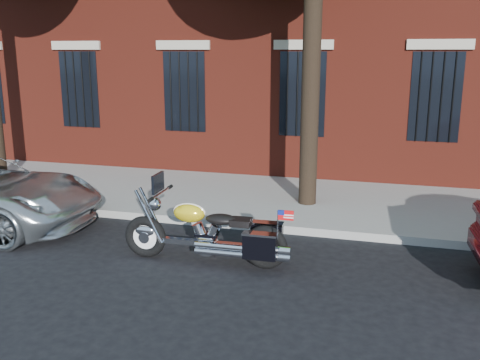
# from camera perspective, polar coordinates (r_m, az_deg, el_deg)

# --- Properties ---
(ground) EXTENTS (120.00, 120.00, 0.00)m
(ground) POSITION_cam_1_polar(r_m,az_deg,el_deg) (8.59, 0.88, -8.35)
(ground) COLOR black
(ground) RESTS_ON ground
(curb) EXTENTS (40.00, 0.16, 0.15)m
(curb) POSITION_cam_1_polar(r_m,az_deg,el_deg) (9.82, 2.93, -5.03)
(curb) COLOR gray
(curb) RESTS_ON ground
(sidewalk) EXTENTS (40.00, 3.60, 0.15)m
(sidewalk) POSITION_cam_1_polar(r_m,az_deg,el_deg) (11.58, 4.97, -2.14)
(sidewalk) COLOR gray
(sidewalk) RESTS_ON ground
(motorcycle) EXTENTS (2.75, 0.80, 1.38)m
(motorcycle) POSITION_cam_1_polar(r_m,az_deg,el_deg) (8.22, -2.99, -5.91)
(motorcycle) COLOR black
(motorcycle) RESTS_ON ground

